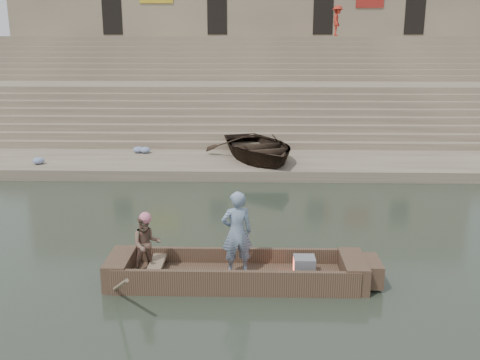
{
  "coord_description": "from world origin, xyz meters",
  "views": [
    {
      "loc": [
        0.46,
        -13.26,
        5.27
      ],
      "look_at": [
        0.09,
        1.12,
        1.4
      ],
      "focal_mm": 40.42,
      "sensor_mm": 36.0,
      "label": 1
    }
  ],
  "objects_px": {
    "main_rowboat": "(236,278)",
    "beached_rowboat": "(258,147)",
    "rowing_man": "(146,244)",
    "standing_man": "(237,233)",
    "television": "(304,266)",
    "pedestrian": "(337,21)"
  },
  "relations": [
    {
      "from": "standing_man",
      "to": "beached_rowboat",
      "type": "height_order",
      "value": "standing_man"
    },
    {
      "from": "rowing_man",
      "to": "beached_rowboat",
      "type": "height_order",
      "value": "rowing_man"
    },
    {
      "from": "standing_man",
      "to": "rowing_man",
      "type": "relative_size",
      "value": 1.41
    },
    {
      "from": "main_rowboat",
      "to": "beached_rowboat",
      "type": "height_order",
      "value": "beached_rowboat"
    },
    {
      "from": "standing_man",
      "to": "beached_rowboat",
      "type": "xyz_separation_m",
      "value": [
        0.54,
        10.39,
        -0.24
      ]
    },
    {
      "from": "standing_man",
      "to": "pedestrian",
      "type": "bearing_deg",
      "value": -116.67
    },
    {
      "from": "standing_man",
      "to": "television",
      "type": "height_order",
      "value": "standing_man"
    },
    {
      "from": "rowing_man",
      "to": "television",
      "type": "distance_m",
      "value": 3.45
    },
    {
      "from": "beached_rowboat",
      "to": "pedestrian",
      "type": "xyz_separation_m",
      "value": [
        4.99,
        13.82,
        5.22
      ]
    },
    {
      "from": "rowing_man",
      "to": "beached_rowboat",
      "type": "xyz_separation_m",
      "value": [
        2.5,
        10.42,
        0.03
      ]
    },
    {
      "from": "television",
      "to": "pedestrian",
      "type": "distance_m",
      "value": 25.25
    },
    {
      "from": "rowing_man",
      "to": "beached_rowboat",
      "type": "distance_m",
      "value": 10.71
    },
    {
      "from": "beached_rowboat",
      "to": "pedestrian",
      "type": "bearing_deg",
      "value": 49.79
    },
    {
      "from": "main_rowboat",
      "to": "rowing_man",
      "type": "relative_size",
      "value": 3.79
    },
    {
      "from": "standing_man",
      "to": "rowing_man",
      "type": "xyz_separation_m",
      "value": [
        -1.97,
        -0.02,
        -0.27
      ]
    },
    {
      "from": "main_rowboat",
      "to": "standing_man",
      "type": "bearing_deg",
      "value": 66.34
    },
    {
      "from": "rowing_man",
      "to": "pedestrian",
      "type": "xyz_separation_m",
      "value": [
        7.49,
        24.24,
        5.25
      ]
    },
    {
      "from": "television",
      "to": "beached_rowboat",
      "type": "height_order",
      "value": "beached_rowboat"
    },
    {
      "from": "rowing_man",
      "to": "television",
      "type": "xyz_separation_m",
      "value": [
        3.42,
        -0.02,
        -0.46
      ]
    },
    {
      "from": "pedestrian",
      "to": "television",
      "type": "bearing_deg",
      "value": -176.94
    },
    {
      "from": "main_rowboat",
      "to": "standing_man",
      "type": "distance_m",
      "value": 1.04
    },
    {
      "from": "television",
      "to": "beached_rowboat",
      "type": "bearing_deg",
      "value": 95.04
    }
  ]
}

